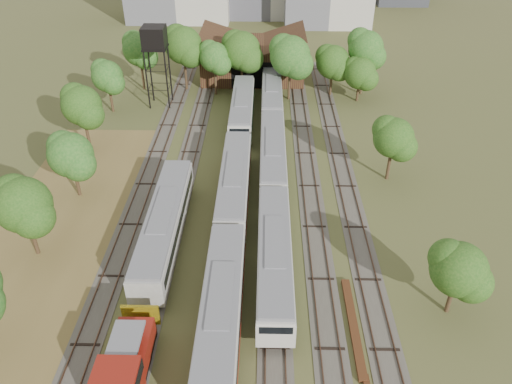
{
  "coord_description": "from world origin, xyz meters",
  "views": [
    {
      "loc": [
        1.08,
        -20.76,
        29.86
      ],
      "look_at": [
        0.26,
        20.01,
        2.5
      ],
      "focal_mm": 35.0,
      "sensor_mm": 36.0,
      "label": 1
    }
  ],
  "objects_px": {
    "railcar_red_set": "(229,237)",
    "railcar_green_set": "(273,155)",
    "water_tower": "(154,40)",
    "shunter_locomotive": "(125,369)"
  },
  "relations": [
    {
      "from": "railcar_red_set",
      "to": "water_tower",
      "type": "distance_m",
      "value": 35.73
    },
    {
      "from": "shunter_locomotive",
      "to": "railcar_green_set",
      "type": "bearing_deg",
      "value": 70.84
    },
    {
      "from": "shunter_locomotive",
      "to": "water_tower",
      "type": "distance_m",
      "value": 47.59
    },
    {
      "from": "railcar_green_set",
      "to": "water_tower",
      "type": "relative_size",
      "value": 4.64
    },
    {
      "from": "railcar_green_set",
      "to": "water_tower",
      "type": "height_order",
      "value": "water_tower"
    },
    {
      "from": "railcar_red_set",
      "to": "water_tower",
      "type": "height_order",
      "value": "water_tower"
    },
    {
      "from": "railcar_red_set",
      "to": "shunter_locomotive",
      "type": "relative_size",
      "value": 4.27
    },
    {
      "from": "railcar_red_set",
      "to": "water_tower",
      "type": "xyz_separation_m",
      "value": [
        -12.03,
        32.8,
        7.52
      ]
    },
    {
      "from": "railcar_red_set",
      "to": "railcar_green_set",
      "type": "height_order",
      "value": "railcar_red_set"
    },
    {
      "from": "railcar_green_set",
      "to": "railcar_red_set",
      "type": "bearing_deg",
      "value": -104.94
    }
  ]
}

